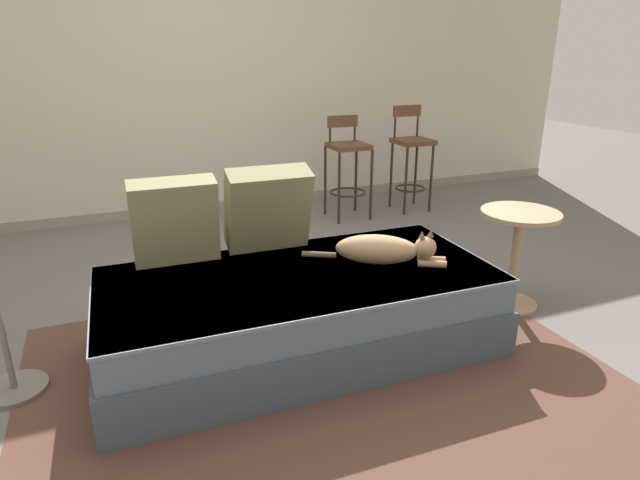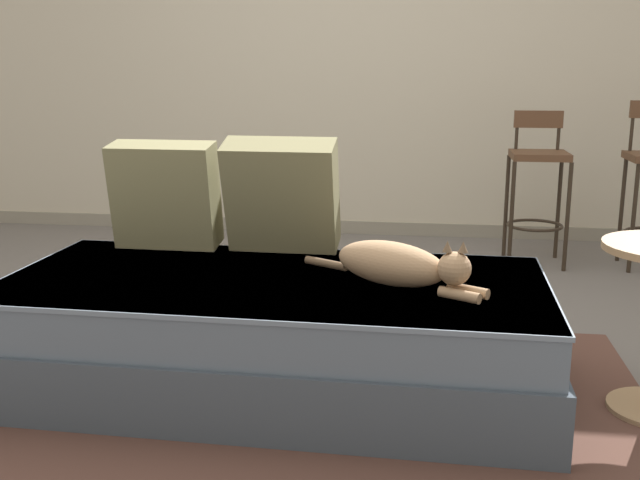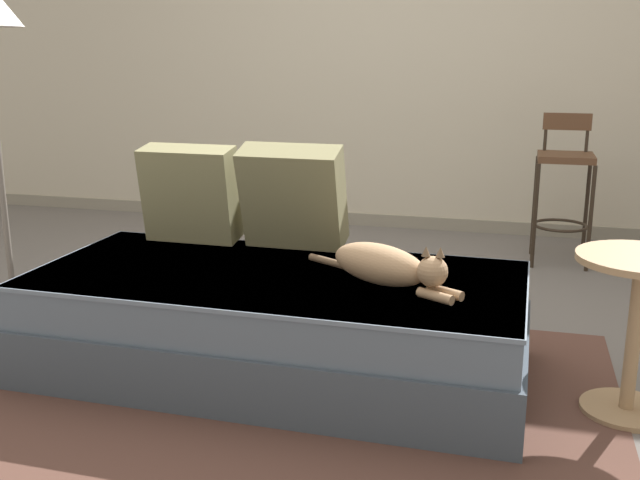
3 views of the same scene
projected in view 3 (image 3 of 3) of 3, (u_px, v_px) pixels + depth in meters
ground_plane at (305, 335)px, 3.42m from camera, size 16.00×16.00×0.00m
wall_back_panel at (392, 43)px, 5.20m from camera, size 8.00×0.10×2.60m
wall_baseboard_trim at (387, 221)px, 5.46m from camera, size 8.00×0.02×0.09m
area_rug at (253, 402)px, 2.76m from camera, size 2.64×2.03×0.01m
couch at (277, 321)px, 2.99m from camera, size 1.96×0.97×0.41m
throw_pillow_corner at (191, 194)px, 3.37m from camera, size 0.43×0.22×0.44m
throw_pillow_middle at (293, 197)px, 3.24m from camera, size 0.44×0.28×0.47m
cat at (386, 265)px, 2.78m from camera, size 0.66×0.45×0.19m
bar_stool_near_window at (564, 178)px, 4.46m from camera, size 0.33×0.33×0.89m
side_table at (636, 312)px, 2.60m from camera, size 0.44×0.44×0.59m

